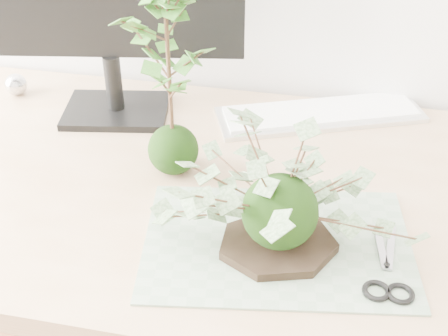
{
  "coord_description": "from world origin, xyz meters",
  "views": [
    {
      "loc": [
        0.16,
        0.38,
        1.39
      ],
      "look_at": [
        0.0,
        1.14,
        0.84
      ],
      "focal_mm": 50.0,
      "sensor_mm": 36.0,
      "label": 1
    }
  ],
  "objects_px": {
    "desk": "(257,228)",
    "ivy_kokedama": "(282,182)",
    "keyboard": "(320,114)",
    "maple_kokedama": "(167,33)"
  },
  "relations": [
    {
      "from": "maple_kokedama",
      "to": "keyboard",
      "type": "distance_m",
      "value": 0.43
    },
    {
      "from": "desk",
      "to": "keyboard",
      "type": "bearing_deg",
      "value": 72.83
    },
    {
      "from": "desk",
      "to": "maple_kokedama",
      "type": "xyz_separation_m",
      "value": [
        -0.16,
        0.02,
        0.35
      ]
    },
    {
      "from": "desk",
      "to": "ivy_kokedama",
      "type": "height_order",
      "value": "ivy_kokedama"
    },
    {
      "from": "desk",
      "to": "keyboard",
      "type": "height_order",
      "value": "keyboard"
    },
    {
      "from": "desk",
      "to": "ivy_kokedama",
      "type": "bearing_deg",
      "value": -70.26
    },
    {
      "from": "maple_kokedama",
      "to": "keyboard",
      "type": "xyz_separation_m",
      "value": [
        0.24,
        0.25,
        -0.25
      ]
    },
    {
      "from": "ivy_kokedama",
      "to": "keyboard",
      "type": "xyz_separation_m",
      "value": [
        0.03,
        0.42,
        -0.12
      ]
    },
    {
      "from": "desk",
      "to": "keyboard",
      "type": "relative_size",
      "value": 3.67
    },
    {
      "from": "ivy_kokedama",
      "to": "desk",
      "type": "bearing_deg",
      "value": 109.74
    }
  ]
}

